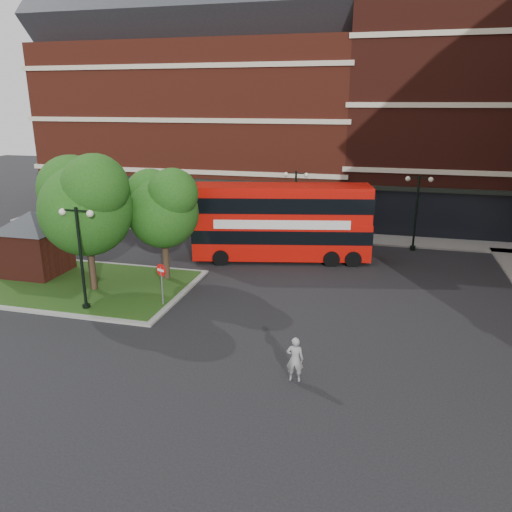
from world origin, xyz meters
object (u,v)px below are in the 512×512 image
(car_white, at_px, (328,235))
(bus, at_px, (282,218))
(car_silver, at_px, (247,229))
(woman, at_px, (295,359))

(car_white, bearing_deg, bus, 144.27)
(bus, relative_size, car_white, 2.82)
(bus, distance_m, car_silver, 5.74)
(bus, height_order, car_silver, bus)
(bus, bearing_deg, car_white, 47.16)
(woman, height_order, car_silver, woman)
(bus, xyz_separation_m, woman, (3.32, -13.80, -1.86))
(woman, height_order, car_white, woman)
(bus, xyz_separation_m, car_silver, (-3.37, 4.20, -1.96))
(woman, bearing_deg, car_silver, -73.34)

